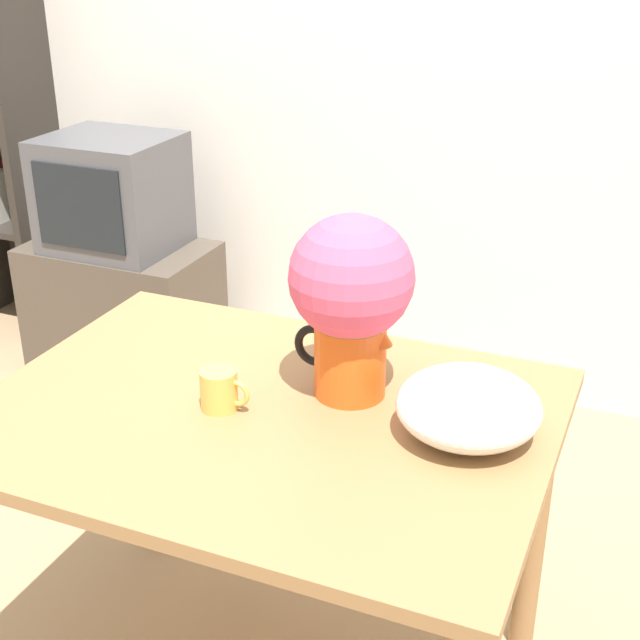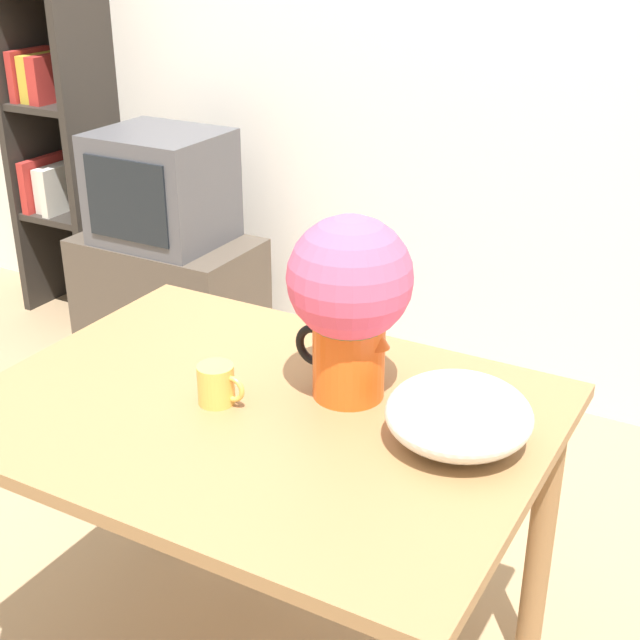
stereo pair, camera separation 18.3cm
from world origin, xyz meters
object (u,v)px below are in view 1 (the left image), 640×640
object	(u,v)px
coffee_mug	(220,390)
white_bowl	(468,406)
tv_set	(112,193)
flower_vase	(351,294)

from	to	relation	value
coffee_mug	white_bowl	distance (m)	0.50
white_bowl	tv_set	world-z (taller)	tv_set
coffee_mug	white_bowl	world-z (taller)	white_bowl
white_bowl	tv_set	xyz separation A→B (m)	(-1.61, 1.14, -0.08)
flower_vase	coffee_mug	world-z (taller)	flower_vase
white_bowl	coffee_mug	bearing A→B (deg)	-169.01
flower_vase	tv_set	bearing A→B (deg)	141.45
coffee_mug	flower_vase	bearing A→B (deg)	36.45
tv_set	white_bowl	bearing A→B (deg)	-35.23
flower_vase	coffee_mug	bearing A→B (deg)	-143.55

